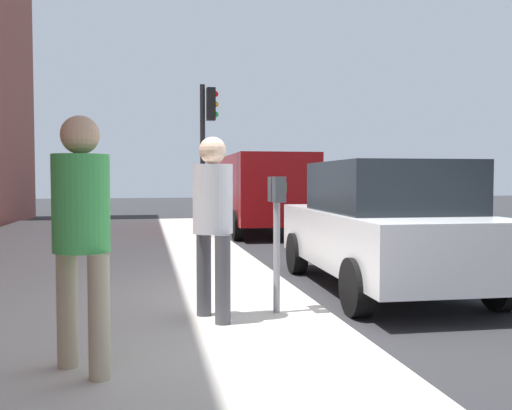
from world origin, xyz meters
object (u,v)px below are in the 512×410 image
object	(u,v)px
parked_sedan_near	(384,225)
traffic_signal	(207,135)
parking_meter	(277,215)
pedestrian_at_meter	(213,212)
pedestrian_bystander	(81,221)
parked_van_far	(262,189)

from	to	relation	value
parked_sedan_near	traffic_signal	world-z (taller)	traffic_signal
parking_meter	pedestrian_at_meter	xyz separation A→B (m)	(-0.15, 0.68, 0.05)
pedestrian_bystander	traffic_signal	size ratio (longest dim) A/B	0.51
parked_van_far	traffic_signal	distance (m)	3.11
traffic_signal	parking_meter	bearing A→B (deg)	179.15
pedestrian_bystander	traffic_signal	xyz separation A→B (m)	(9.05, -1.88, 1.33)
pedestrian_bystander	traffic_signal	distance (m)	9.34
parked_sedan_near	pedestrian_at_meter	bearing A→B (deg)	124.06
pedestrian_bystander	parked_van_far	distance (m)	11.81
pedestrian_at_meter	parked_van_far	bearing A→B (deg)	54.07
pedestrian_bystander	parked_sedan_near	world-z (taller)	pedestrian_bystander
pedestrian_bystander	parked_van_far	world-z (taller)	parked_van_far
parked_van_far	traffic_signal	bearing A→B (deg)	140.49
parked_sedan_near	parked_van_far	distance (m)	8.17
pedestrian_at_meter	parked_sedan_near	world-z (taller)	pedestrian_at_meter
pedestrian_bystander	parked_sedan_near	bearing A→B (deg)	0.67
parked_sedan_near	traffic_signal	xyz separation A→B (m)	(5.99, 1.79, 1.68)
parked_sedan_near	traffic_signal	size ratio (longest dim) A/B	1.24
parking_meter	parked_sedan_near	bearing A→B (deg)	-50.03
pedestrian_bystander	parked_van_far	xyz separation A→B (m)	(11.22, -3.68, 0.02)
pedestrian_at_meter	parked_van_far	world-z (taller)	parked_van_far
parked_van_far	traffic_signal	size ratio (longest dim) A/B	1.46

